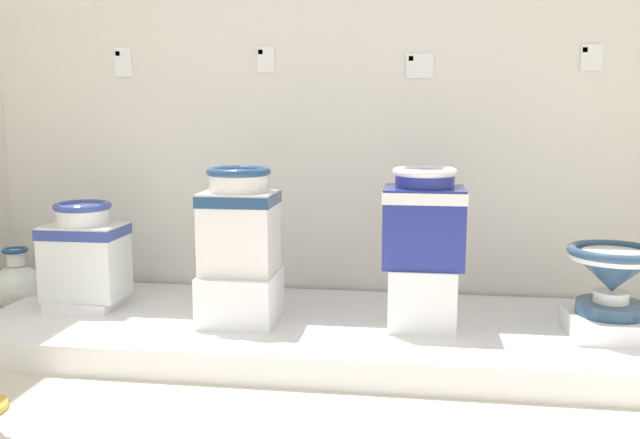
{
  "coord_description": "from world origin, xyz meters",
  "views": [
    {
      "loc": [
        2.28,
        -0.91,
        1.07
      ],
      "look_at": [
        1.86,
        2.08,
        0.59
      ],
      "focal_mm": 37.93,
      "sensor_mm": 36.0,
      "label": 1
    }
  ],
  "objects_px": {
    "plinth_block_squat_floral": "(609,325)",
    "info_placard_fourth": "(591,57)",
    "decorative_vase_companion": "(18,287)",
    "info_placard_third": "(419,66)",
    "antique_toilet_tall_cobalt": "(239,218)",
    "antique_toilet_squat_floral": "(613,272)",
    "info_placard_first": "(123,62)",
    "antique_toilet_leftmost": "(424,215)",
    "plinth_block_tall_cobalt": "(241,296)",
    "plinth_block_slender_white": "(88,301)",
    "antique_toilet_slender_white": "(85,250)",
    "info_placard_second": "(266,59)",
    "plinth_block_leftmost": "(422,295)"
  },
  "relations": [
    {
      "from": "plinth_block_squat_floral",
      "to": "decorative_vase_companion",
      "type": "distance_m",
      "value": 2.93
    },
    {
      "from": "antique_toilet_slender_white",
      "to": "plinth_block_tall_cobalt",
      "type": "relative_size",
      "value": 1.32
    },
    {
      "from": "antique_toilet_leftmost",
      "to": "info_placard_third",
      "type": "xyz_separation_m",
      "value": [
        -0.03,
        0.56,
        0.68
      ]
    },
    {
      "from": "antique_toilet_leftmost",
      "to": "plinth_block_tall_cobalt",
      "type": "bearing_deg",
      "value": -176.5
    },
    {
      "from": "plinth_block_slender_white",
      "to": "antique_toilet_squat_floral",
      "type": "bearing_deg",
      "value": -2.47
    },
    {
      "from": "info_placard_fourth",
      "to": "antique_toilet_slender_white",
      "type": "bearing_deg",
      "value": -168.67
    },
    {
      "from": "antique_toilet_slender_white",
      "to": "info_placard_second",
      "type": "bearing_deg",
      "value": 31.09
    },
    {
      "from": "plinth_block_leftmost",
      "to": "info_placard_second",
      "type": "distance_m",
      "value": 1.47
    },
    {
      "from": "plinth_block_tall_cobalt",
      "to": "antique_toilet_leftmost",
      "type": "xyz_separation_m",
      "value": [
        0.82,
        0.05,
        0.38
      ]
    },
    {
      "from": "antique_toilet_tall_cobalt",
      "to": "info_placard_fourth",
      "type": "xyz_separation_m",
      "value": [
        1.61,
        0.61,
        0.73
      ]
    },
    {
      "from": "plinth_block_squat_floral",
      "to": "info_placard_first",
      "type": "xyz_separation_m",
      "value": [
        -2.4,
        0.59,
        1.17
      ]
    },
    {
      "from": "info_placard_first",
      "to": "antique_toilet_slender_white",
      "type": "bearing_deg",
      "value": -92.85
    },
    {
      "from": "antique_toilet_squat_floral",
      "to": "antique_toilet_leftmost",
      "type": "bearing_deg",
      "value": 177.77
    },
    {
      "from": "antique_toilet_tall_cobalt",
      "to": "info_placard_first",
      "type": "distance_m",
      "value": 1.24
    },
    {
      "from": "antique_toilet_squat_floral",
      "to": "plinth_block_slender_white",
      "type": "bearing_deg",
      "value": 177.53
    },
    {
      "from": "decorative_vase_companion",
      "to": "info_placard_fourth",
      "type": "bearing_deg",
      "value": 5.76
    },
    {
      "from": "plinth_block_tall_cobalt",
      "to": "decorative_vase_companion",
      "type": "xyz_separation_m",
      "value": [
        -1.3,
        0.32,
        -0.08
      ]
    },
    {
      "from": "antique_toilet_slender_white",
      "to": "info_placard_third",
      "type": "height_order",
      "value": "info_placard_third"
    },
    {
      "from": "plinth_block_squat_floral",
      "to": "decorative_vase_companion",
      "type": "relative_size",
      "value": 0.94
    },
    {
      "from": "info_placard_fourth",
      "to": "decorative_vase_companion",
      "type": "height_order",
      "value": "info_placard_fourth"
    },
    {
      "from": "info_placard_first",
      "to": "decorative_vase_companion",
      "type": "height_order",
      "value": "info_placard_first"
    },
    {
      "from": "plinth_block_squat_floral",
      "to": "antique_toilet_squat_floral",
      "type": "distance_m",
      "value": 0.23
    },
    {
      "from": "plinth_block_squat_floral",
      "to": "info_placard_third",
      "type": "xyz_separation_m",
      "value": [
        -0.83,
        0.59,
        1.13
      ]
    },
    {
      "from": "decorative_vase_companion",
      "to": "info_placard_first",
      "type": "bearing_deg",
      "value": 29.66
    },
    {
      "from": "decorative_vase_companion",
      "to": "antique_toilet_squat_floral",
      "type": "bearing_deg",
      "value": -5.8
    },
    {
      "from": "plinth_block_slender_white",
      "to": "decorative_vase_companion",
      "type": "xyz_separation_m",
      "value": [
        -0.49,
        0.19,
        0.01
      ]
    },
    {
      "from": "antique_toilet_leftmost",
      "to": "decorative_vase_companion",
      "type": "distance_m",
      "value": 2.19
    },
    {
      "from": "decorative_vase_companion",
      "to": "antique_toilet_slender_white",
      "type": "bearing_deg",
      "value": -21.3
    },
    {
      "from": "info_placard_second",
      "to": "antique_toilet_tall_cobalt",
      "type": "bearing_deg",
      "value": -89.53
    },
    {
      "from": "antique_toilet_tall_cobalt",
      "to": "antique_toilet_squat_floral",
      "type": "xyz_separation_m",
      "value": [
        1.61,
        0.02,
        -0.19
      ]
    },
    {
      "from": "decorative_vase_companion",
      "to": "plinth_block_slender_white",
      "type": "bearing_deg",
      "value": -21.3
    },
    {
      "from": "info_placard_first",
      "to": "decorative_vase_companion",
      "type": "xyz_separation_m",
      "value": [
        -0.52,
        -0.29,
        -1.18
      ]
    },
    {
      "from": "plinth_block_tall_cobalt",
      "to": "info_placard_second",
      "type": "relative_size",
      "value": 2.71
    },
    {
      "from": "antique_toilet_squat_floral",
      "to": "info_placard_third",
      "type": "height_order",
      "value": "info_placard_third"
    },
    {
      "from": "decorative_vase_companion",
      "to": "info_placard_third",
      "type": "bearing_deg",
      "value": 8.01
    },
    {
      "from": "antique_toilet_leftmost",
      "to": "info_placard_first",
      "type": "relative_size",
      "value": 2.82
    },
    {
      "from": "plinth_block_slender_white",
      "to": "plinth_block_tall_cobalt",
      "type": "height_order",
      "value": "plinth_block_tall_cobalt"
    },
    {
      "from": "plinth_block_squat_floral",
      "to": "info_placard_fourth",
      "type": "relative_size",
      "value": 2.72
    },
    {
      "from": "plinth_block_tall_cobalt",
      "to": "info_placard_fourth",
      "type": "distance_m",
      "value": 2.04
    },
    {
      "from": "plinth_block_tall_cobalt",
      "to": "info_placard_fourth",
      "type": "relative_size",
      "value": 2.83
    },
    {
      "from": "antique_toilet_tall_cobalt",
      "to": "info_placard_third",
      "type": "bearing_deg",
      "value": 37.78
    },
    {
      "from": "info_placard_third",
      "to": "plinth_block_squat_floral",
      "type": "bearing_deg",
      "value": -35.51
    },
    {
      "from": "antique_toilet_squat_floral",
      "to": "decorative_vase_companion",
      "type": "relative_size",
      "value": 1.03
    },
    {
      "from": "antique_toilet_leftmost",
      "to": "info_placard_third",
      "type": "bearing_deg",
      "value": 93.28
    },
    {
      "from": "antique_toilet_leftmost",
      "to": "info_placard_fourth",
      "type": "xyz_separation_m",
      "value": [
        0.8,
        0.56,
        0.71
      ]
    },
    {
      "from": "plinth_block_slender_white",
      "to": "info_placard_third",
      "type": "distance_m",
      "value": 2.03
    },
    {
      "from": "plinth_block_squat_floral",
      "to": "info_placard_third",
      "type": "height_order",
      "value": "info_placard_third"
    },
    {
      "from": "antique_toilet_slender_white",
      "to": "info_placard_fourth",
      "type": "relative_size",
      "value": 3.73
    },
    {
      "from": "info_placard_third",
      "to": "decorative_vase_companion",
      "type": "height_order",
      "value": "info_placard_third"
    },
    {
      "from": "antique_toilet_leftmost",
      "to": "info_placard_fourth",
      "type": "relative_size",
      "value": 3.42
    }
  ]
}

